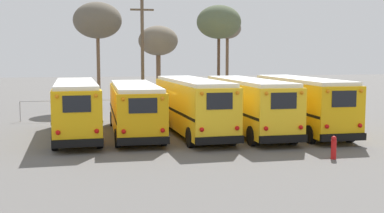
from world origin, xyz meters
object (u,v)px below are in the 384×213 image
(bare_tree_0, at_px, (98,21))
(fire_hydrant, at_px, (334,147))
(school_bus_2, at_px, (192,104))
(school_bus_3, at_px, (247,104))
(bare_tree_3, at_px, (158,42))
(school_bus_4, at_px, (301,103))
(school_bus_0, at_px, (76,107))
(utility_pole, at_px, (142,53))
(bare_tree_2, at_px, (227,30))
(school_bus_1, at_px, (135,107))
(bare_tree_1, at_px, (219,22))

(bare_tree_0, bearing_deg, fire_hydrant, -67.42)
(school_bus_2, height_order, school_bus_3, school_bus_2)
(bare_tree_3, bearing_deg, school_bus_2, -90.77)
(bare_tree_3, bearing_deg, school_bus_4, -68.31)
(school_bus_2, bearing_deg, school_bus_0, 177.01)
(utility_pole, xyz_separation_m, bare_tree_2, (8.67, 6.52, 2.18))
(fire_hydrant, bearing_deg, school_bus_3, 100.40)
(school_bus_1, bearing_deg, bare_tree_1, 54.38)
(school_bus_1, distance_m, school_bus_3, 6.60)
(fire_hydrant, bearing_deg, bare_tree_0, 112.58)
(bare_tree_0, bearing_deg, school_bus_4, -53.98)
(school_bus_3, distance_m, bare_tree_0, 18.66)
(school_bus_2, height_order, bare_tree_3, bare_tree_3)
(bare_tree_0, relative_size, bare_tree_1, 1.05)
(bare_tree_1, bearing_deg, utility_pole, -166.41)
(fire_hydrant, bearing_deg, school_bus_2, 120.52)
(school_bus_2, relative_size, fire_hydrant, 10.34)
(school_bus_0, xyz_separation_m, bare_tree_0, (1.53, 15.08, 5.83))
(school_bus_1, xyz_separation_m, bare_tree_1, (8.02, 11.20, 5.69))
(bare_tree_3, bearing_deg, bare_tree_2, 10.33)
(bare_tree_0, distance_m, bare_tree_2, 12.02)
(utility_pole, height_order, bare_tree_2, utility_pole)
(school_bus_2, distance_m, fire_hydrant, 9.33)
(school_bus_2, distance_m, utility_pole, 10.73)
(school_bus_3, distance_m, utility_pole, 11.94)
(school_bus_1, height_order, bare_tree_1, bare_tree_1)
(school_bus_1, height_order, school_bus_2, school_bus_2)
(school_bus_0, height_order, school_bus_1, school_bus_0)
(school_bus_2, bearing_deg, school_bus_4, -4.44)
(bare_tree_3, bearing_deg, bare_tree_0, -179.72)
(bare_tree_0, distance_m, fire_hydrant, 26.28)
(school_bus_3, distance_m, bare_tree_3, 16.50)
(bare_tree_1, height_order, bare_tree_2, bare_tree_1)
(bare_tree_2, bearing_deg, school_bus_0, -129.51)
(school_bus_1, height_order, fire_hydrant, school_bus_1)
(bare_tree_1, bearing_deg, bare_tree_2, 66.35)
(bare_tree_2, distance_m, fire_hydrant, 25.56)
(bare_tree_0, relative_size, fire_hydrant, 8.83)
(school_bus_0, relative_size, school_bus_1, 1.00)
(bare_tree_2, bearing_deg, school_bus_4, -91.18)
(school_bus_0, bearing_deg, school_bus_2, -2.99)
(bare_tree_3, height_order, fire_hydrant, bare_tree_3)
(bare_tree_0, bearing_deg, school_bus_1, -83.30)
(school_bus_3, bearing_deg, school_bus_0, 176.58)
(school_bus_2, relative_size, bare_tree_1, 1.23)
(school_bus_3, relative_size, utility_pole, 1.17)
(school_bus_4, relative_size, bare_tree_2, 1.28)
(school_bus_3, xyz_separation_m, fire_hydrant, (1.42, -7.72, -1.22))
(fire_hydrant, bearing_deg, school_bus_4, 75.99)
(school_bus_0, xyz_separation_m, bare_tree_3, (6.77, 15.11, 4.10))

